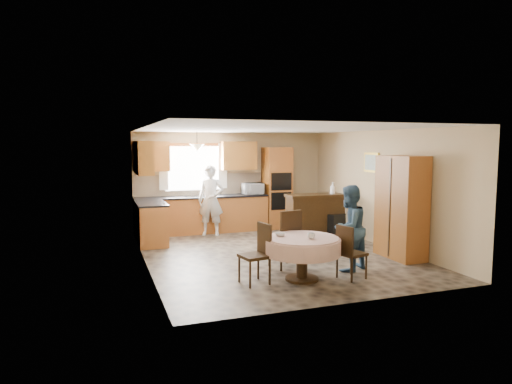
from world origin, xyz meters
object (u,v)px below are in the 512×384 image
object	(u,v)px
cupboard	(401,207)
chair_back	(287,236)
sideboard	(315,217)
oven_tower	(277,188)
person_sink	(211,200)
chair_left	(259,250)
dining_table	(302,247)
chair_right	(349,250)
person_dining	(349,228)

from	to	relation	value
cupboard	chair_back	bearing A→B (deg)	179.37
cupboard	sideboard	bearing A→B (deg)	107.35
oven_tower	person_sink	xyz separation A→B (m)	(-1.87, -0.39, -0.21)
sideboard	chair_back	world-z (taller)	chair_back
sideboard	chair_left	world-z (taller)	sideboard
dining_table	chair_right	size ratio (longest dim) A/B	1.39
chair_right	sideboard	bearing A→B (deg)	-32.27
dining_table	person_sink	distance (m)	4.12
sideboard	person_dining	size ratio (longest dim) A/B	0.91
chair_left	person_sink	distance (m)	4.01
sideboard	person_sink	bearing A→B (deg)	156.47
oven_tower	person_sink	distance (m)	1.92
cupboard	chair_left	xyz separation A→B (m)	(-3.15, -0.62, -0.46)
chair_back	chair_right	size ratio (longest dim) A/B	1.18
cupboard	person_sink	distance (m)	4.48
chair_back	person_dining	distance (m)	1.09
cupboard	dining_table	distance (m)	2.57
sideboard	dining_table	bearing A→B (deg)	-117.25
dining_table	chair_left	xyz separation A→B (m)	(-0.72, 0.08, -0.02)
oven_tower	person_dining	world-z (taller)	oven_tower
dining_table	chair_back	xyz separation A→B (m)	(0.05, 0.73, 0.03)
chair_right	person_dining	xyz separation A→B (m)	(0.27, 0.46, 0.26)
oven_tower	chair_back	bearing A→B (deg)	-109.33
sideboard	person_dining	distance (m)	2.82
dining_table	chair_left	distance (m)	0.72
sideboard	person_dining	bearing A→B (deg)	-101.80
person_sink	chair_right	bearing A→B (deg)	-51.19
chair_left	person_sink	bearing A→B (deg)	165.99
chair_left	cupboard	bearing A→B (deg)	90.07
chair_back	dining_table	bearing A→B (deg)	75.02
oven_tower	sideboard	xyz separation A→B (m)	(0.36, -1.50, -0.57)
dining_table	chair_right	distance (m)	0.77
dining_table	person_dining	distance (m)	1.06
oven_tower	sideboard	bearing A→B (deg)	-76.38
oven_tower	chair_right	distance (m)	4.76
chair_right	person_sink	distance (m)	4.49
dining_table	person_dining	world-z (taller)	person_dining
sideboard	person_dining	world-z (taller)	person_dining
oven_tower	sideboard	size ratio (longest dim) A/B	1.56
sideboard	oven_tower	bearing A→B (deg)	106.56
chair_left	chair_right	bearing A→B (deg)	67.21
oven_tower	chair_left	world-z (taller)	oven_tower
person_sink	chair_left	bearing A→B (deg)	-70.34
chair_left	dining_table	bearing A→B (deg)	72.27
cupboard	oven_tower	bearing A→B (deg)	105.88
oven_tower	chair_right	size ratio (longest dim) A/B	2.38
chair_back	chair_right	distance (m)	1.17
sideboard	chair_right	size ratio (longest dim) A/B	1.52
oven_tower	cupboard	xyz separation A→B (m)	(1.07, -3.76, -0.07)
dining_table	chair_back	distance (m)	0.73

